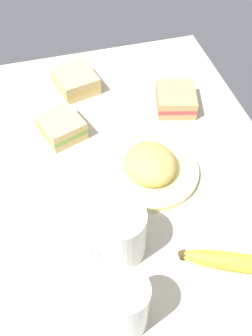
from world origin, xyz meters
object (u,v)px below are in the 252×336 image
at_px(sandwich_extra, 76,81).
at_px(banana, 238,262).
at_px(sandwich_main, 61,127).
at_px(sandwich_side, 176,99).
at_px(glass_of_milk, 126,307).
at_px(paper_napkin, 41,190).
at_px(coffee_mug_black, 120,232).
at_px(plate_of_food, 151,167).

bearing_deg(sandwich_extra, banana, 17.62).
height_order(sandwich_main, sandwich_side, same).
bearing_deg(sandwich_side, glass_of_milk, -28.25).
distance_m(glass_of_milk, banana, 0.21).
height_order(sandwich_main, paper_napkin, sandwich_main).
distance_m(coffee_mug_black, sandwich_extra, 0.46).
relative_size(sandwich_side, paper_napkin, 0.85).
xyz_separation_m(plate_of_food, glass_of_milk, (0.27, -0.13, 0.03)).
bearing_deg(coffee_mug_black, banana, 64.39).
height_order(plate_of_food, paper_napkin, plate_of_food).
xyz_separation_m(glass_of_milk, paper_napkin, (-0.29, -0.09, -0.05)).
bearing_deg(coffee_mug_black, paper_napkin, -144.77).
height_order(plate_of_food, sandwich_extra, plate_of_food).
xyz_separation_m(coffee_mug_black, glass_of_milk, (0.12, -0.02, -0.01)).
relative_size(sandwich_side, banana, 0.59).
bearing_deg(paper_napkin, sandwich_extra, 156.50).
distance_m(plate_of_food, coffee_mug_black, 0.19).
bearing_deg(plate_of_food, paper_napkin, -93.90).
distance_m(sandwich_side, sandwich_extra, 0.25).
xyz_separation_m(plate_of_food, sandwich_main, (-0.16, -0.15, 0.00)).
height_order(plate_of_food, coffee_mug_black, coffee_mug_black).
relative_size(plate_of_food, coffee_mug_black, 1.74).
distance_m(sandwich_main, sandwich_extra, 0.16).
bearing_deg(sandwich_main, sandwich_side, 94.20).
height_order(coffee_mug_black, banana, coffee_mug_black).
distance_m(sandwich_main, paper_napkin, 0.16).
height_order(coffee_mug_black, sandwich_side, coffee_mug_black).
relative_size(coffee_mug_black, banana, 0.58).
bearing_deg(coffee_mug_black, sandwich_main, -170.72).
bearing_deg(glass_of_milk, paper_napkin, -161.96).
distance_m(coffee_mug_black, glass_of_milk, 0.13).
relative_size(sandwich_main, sandwich_side, 0.97).
xyz_separation_m(sandwich_main, sandwich_side, (-0.02, 0.27, 0.00)).
relative_size(sandwich_main, sandwich_extra, 0.97).
bearing_deg(sandwich_extra, glass_of_milk, -3.19).
bearing_deg(glass_of_milk, coffee_mug_black, 169.62).
xyz_separation_m(coffee_mug_black, sandwich_extra, (-0.46, 0.01, -0.03)).
bearing_deg(plate_of_food, glass_of_milk, -24.72).
distance_m(sandwich_extra, paper_napkin, 0.32).
bearing_deg(sandwich_extra, coffee_mug_black, -1.22).
bearing_deg(sandwich_main, plate_of_food, 44.16).
relative_size(glass_of_milk, banana, 0.56).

